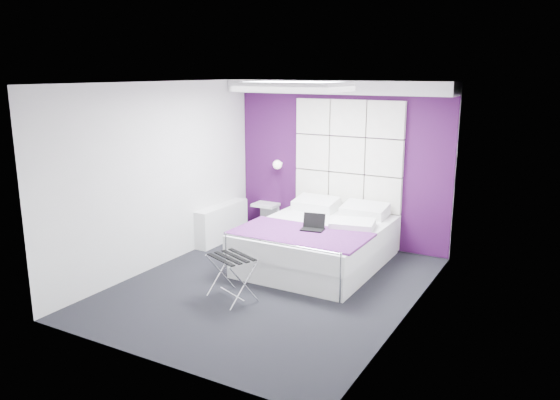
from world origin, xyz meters
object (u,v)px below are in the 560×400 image
radiator (222,223)px  bed (318,243)px  luggage_rack (232,278)px  wall_lamp (279,164)px  laptop (314,226)px  nightstand (266,205)px

radiator → bed: bearing=-7.8°
bed → luggage_rack: bearing=-103.1°
wall_lamp → laptop: wall_lamp is taller
radiator → nightstand: 0.85m
wall_lamp → laptop: 1.95m
bed → radiator: bearing=172.2°
radiator → luggage_rack: bearing=-51.8°
wall_lamp → laptop: (1.31, -1.34, -0.54)m
bed → laptop: 0.49m
nightstand → laptop: 2.03m
radiator → bed: size_ratio=0.54×
wall_lamp → nightstand: size_ratio=0.36×
wall_lamp → bed: wall_lamp is taller
nightstand → wall_lamp: bearing=9.7°
wall_lamp → luggage_rack: size_ratio=0.27×
radiator → luggage_rack: 2.40m
bed → wall_lamp: bearing=140.4°
wall_lamp → radiator: size_ratio=0.12×
wall_lamp → luggage_rack: 2.94m
luggage_rack → laptop: 1.45m
radiator → laptop: (1.95, -0.58, 0.38)m
wall_lamp → luggage_rack: bearing=-72.3°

